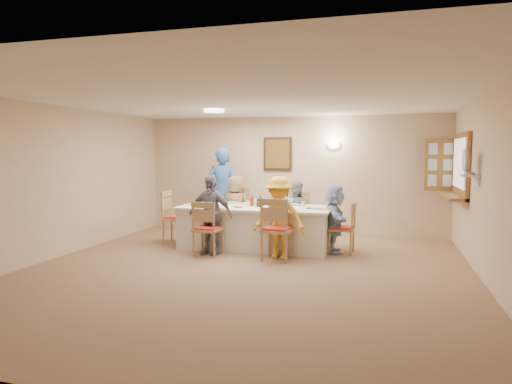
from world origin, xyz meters
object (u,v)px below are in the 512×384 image
(chair_back_right, at_px, (296,217))
(diner_right_end, at_px, (334,219))
(chair_front_left, at_px, (208,228))
(chair_left_end, at_px, (177,217))
(desk_fan, at_px, (468,165))
(chair_front_right, at_px, (278,229))
(diner_back_left, at_px, (236,208))
(chair_back_left, at_px, (238,213))
(dining_table, at_px, (255,227))
(diner_front_right, at_px, (279,218))
(serving_hatch, at_px, (461,166))
(diner_front_left, at_px, (210,214))
(diner_back_right, at_px, (295,212))
(condiment_ketchup, at_px, (252,200))
(chair_right_end, at_px, (342,228))
(caregiver, at_px, (222,191))

(chair_back_right, relative_size, diner_right_end, 0.82)
(chair_front_left, distance_m, chair_left_end, 1.24)
(desk_fan, height_order, chair_front_right, desk_fan)
(desk_fan, bearing_deg, chair_front_right, -176.85)
(diner_back_left, bearing_deg, chair_back_left, -79.11)
(dining_table, bearing_deg, diner_front_right, -48.58)
(dining_table, bearing_deg, chair_left_end, 180.00)
(chair_front_left, xyz_separation_m, diner_front_right, (1.20, 0.12, 0.21))
(desk_fan, height_order, diner_right_end, desk_fan)
(serving_hatch, height_order, diner_front_left, serving_hatch)
(serving_hatch, distance_m, diner_back_right, 3.04)
(desk_fan, bearing_deg, diner_right_end, 161.90)
(chair_front_left, relative_size, diner_front_right, 0.69)
(chair_left_end, relative_size, diner_back_right, 0.85)
(chair_front_right, bearing_deg, desk_fan, -173.15)
(chair_left_end, bearing_deg, diner_front_right, -111.55)
(chair_left_end, bearing_deg, chair_front_left, -134.10)
(diner_front_left, xyz_separation_m, condiment_ketchup, (0.53, 0.72, 0.19))
(chair_back_left, height_order, diner_front_right, diner_front_right)
(serving_hatch, xyz_separation_m, chair_left_end, (-5.06, -0.70, -0.99))
(diner_front_left, height_order, condiment_ketchup, diner_front_left)
(dining_table, xyz_separation_m, diner_back_left, (-0.60, 0.68, 0.26))
(desk_fan, bearing_deg, chair_right_end, 160.72)
(chair_back_right, xyz_separation_m, chair_right_end, (0.95, -0.80, -0.04))
(dining_table, bearing_deg, diner_back_right, 48.58)
(diner_front_right, distance_m, caregiver, 2.48)
(diner_back_right, relative_size, diner_right_end, 1.01)
(desk_fan, bearing_deg, condiment_ketchup, 168.84)
(diner_right_end, bearing_deg, chair_back_left, 59.98)
(caregiver, bearing_deg, diner_front_left, 90.93)
(serving_hatch, xyz_separation_m, chair_back_left, (-4.11, 0.10, -0.99))
(chair_front_left, xyz_separation_m, diner_front_left, (0.00, 0.12, 0.22))
(diner_right_end, bearing_deg, desk_fan, -116.51)
(condiment_ketchup, bearing_deg, chair_front_right, -51.17)
(chair_left_end, bearing_deg, chair_back_left, -53.89)
(chair_front_right, height_order, diner_back_right, diner_back_right)
(chair_back_left, bearing_deg, diner_front_right, -61.35)
(chair_front_right, bearing_deg, chair_left_end, -16.71)
(chair_back_right, relative_size, caregiver, 0.53)
(chair_back_left, xyz_separation_m, chair_left_end, (-0.95, -0.80, -0.01))
(desk_fan, distance_m, chair_front_left, 4.14)
(chair_back_right, xyz_separation_m, diner_front_right, (0.00, -1.48, 0.18))
(dining_table, bearing_deg, serving_hatch, 11.35)
(chair_back_left, relative_size, diner_front_right, 0.76)
(chair_back_left, xyz_separation_m, diner_back_right, (1.20, -0.12, 0.08))
(condiment_ketchup, bearing_deg, chair_right_end, -1.36)
(dining_table, height_order, caregiver, caregiver)
(serving_hatch, xyz_separation_m, diner_front_right, (-2.91, -1.38, -0.83))
(chair_front_left, distance_m, caregiver, 2.05)
(chair_back_left, distance_m, chair_front_right, 2.00)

